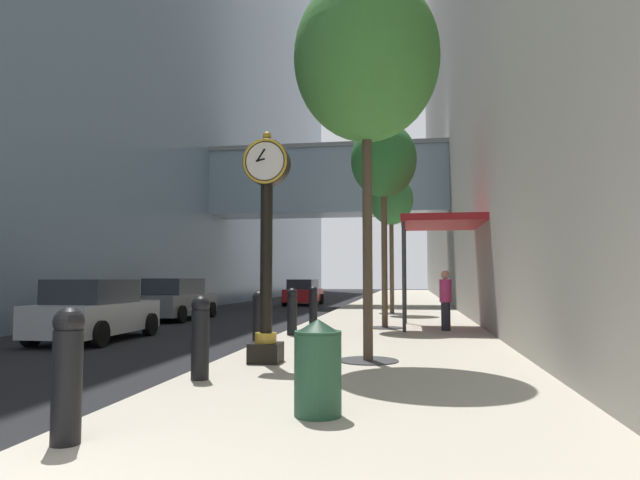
{
  "coord_description": "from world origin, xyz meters",
  "views": [
    {
      "loc": [
        3.53,
        -2.74,
        1.64
      ],
      "look_at": [
        0.85,
        14.13,
        2.78
      ],
      "focal_mm": 31.96,
      "sensor_mm": 36.0,
      "label": 1
    }
  ],
  "objects_px": {
    "street_clock": "(266,235)",
    "street_tree_mid_far": "(391,201)",
    "bollard_fifth": "(313,305)",
    "car_grey_far": "(176,300)",
    "street_tree_near": "(366,60)",
    "bollard_second": "(200,335)",
    "street_tree_mid_near": "(384,162)",
    "car_silver_mid": "(95,311)",
    "bollard_fourth": "(292,310)",
    "bollard_third": "(259,319)",
    "car_red_near": "(303,292)",
    "trash_bin": "(318,366)",
    "pedestrian_walking": "(446,299)",
    "bollard_nearest": "(67,372)"
  },
  "relations": [
    {
      "from": "bollard_second",
      "to": "bollard_fifth",
      "type": "relative_size",
      "value": 1.0
    },
    {
      "from": "bollard_fifth",
      "to": "bollard_second",
      "type": "bearing_deg",
      "value": -90.0
    },
    {
      "from": "trash_bin",
      "to": "pedestrian_walking",
      "type": "bearing_deg",
      "value": 79.23
    },
    {
      "from": "street_tree_mid_near",
      "to": "bollard_third",
      "type": "bearing_deg",
      "value": -111.71
    },
    {
      "from": "bollard_third",
      "to": "trash_bin",
      "type": "relative_size",
      "value": 1.18
    },
    {
      "from": "street_tree_mid_far",
      "to": "car_grey_far",
      "type": "height_order",
      "value": "street_tree_mid_far"
    },
    {
      "from": "car_grey_far",
      "to": "street_tree_near",
      "type": "bearing_deg",
      "value": -52.52
    },
    {
      "from": "bollard_second",
      "to": "car_red_near",
      "type": "distance_m",
      "value": 26.34
    },
    {
      "from": "bollard_nearest",
      "to": "car_silver_mid",
      "type": "bearing_deg",
      "value": 119.27
    },
    {
      "from": "pedestrian_walking",
      "to": "car_silver_mid",
      "type": "relative_size",
      "value": 0.41
    },
    {
      "from": "bollard_fifth",
      "to": "car_grey_far",
      "type": "bearing_deg",
      "value": 152.25
    },
    {
      "from": "bollard_second",
      "to": "street_tree_mid_near",
      "type": "bearing_deg",
      "value": 75.76
    },
    {
      "from": "street_tree_mid_near",
      "to": "pedestrian_walking",
      "type": "distance_m",
      "value": 4.55
    },
    {
      "from": "car_silver_mid",
      "to": "car_grey_far",
      "type": "bearing_deg",
      "value": 97.24
    },
    {
      "from": "street_tree_mid_near",
      "to": "bollard_nearest",
      "type": "bearing_deg",
      "value": -100.54
    },
    {
      "from": "bollard_fifth",
      "to": "pedestrian_walking",
      "type": "height_order",
      "value": "pedestrian_walking"
    },
    {
      "from": "street_clock",
      "to": "bollard_fifth",
      "type": "xyz_separation_m",
      "value": [
        -0.54,
        8.2,
        -1.63
      ]
    },
    {
      "from": "street_clock",
      "to": "street_tree_near",
      "type": "distance_m",
      "value": 3.79
    },
    {
      "from": "bollard_third",
      "to": "street_tree_mid_near",
      "type": "xyz_separation_m",
      "value": [
        2.33,
        5.84,
        4.42
      ]
    },
    {
      "from": "street_clock",
      "to": "pedestrian_walking",
      "type": "distance_m",
      "value": 7.82
    },
    {
      "from": "bollard_third",
      "to": "car_red_near",
      "type": "bearing_deg",
      "value": 98.4
    },
    {
      "from": "trash_bin",
      "to": "car_red_near",
      "type": "xyz_separation_m",
      "value": [
        -5.45,
        28.05,
        0.08
      ]
    },
    {
      "from": "bollard_nearest",
      "to": "car_red_near",
      "type": "height_order",
      "value": "car_red_near"
    },
    {
      "from": "street_clock",
      "to": "street_tree_mid_far",
      "type": "bearing_deg",
      "value": 82.88
    },
    {
      "from": "street_clock",
      "to": "bollard_third",
      "type": "xyz_separation_m",
      "value": [
        -0.54,
        1.54,
        -1.63
      ]
    },
    {
      "from": "street_clock",
      "to": "street_tree_near",
      "type": "bearing_deg",
      "value": 15.07
    },
    {
      "from": "bollard_nearest",
      "to": "car_grey_far",
      "type": "height_order",
      "value": "car_grey_far"
    },
    {
      "from": "bollard_fourth",
      "to": "bollard_fifth",
      "type": "bearing_deg",
      "value": 90.0
    },
    {
      "from": "car_red_near",
      "to": "bollard_second",
      "type": "bearing_deg",
      "value": -82.66
    },
    {
      "from": "street_tree_mid_near",
      "to": "car_grey_far",
      "type": "distance_m",
      "value": 10.24
    },
    {
      "from": "car_red_near",
      "to": "street_clock",
      "type": "bearing_deg",
      "value": -80.89
    },
    {
      "from": "pedestrian_walking",
      "to": "bollard_fourth",
      "type": "bearing_deg",
      "value": -154.36
    },
    {
      "from": "bollard_fifth",
      "to": "trash_bin",
      "type": "bearing_deg",
      "value": -80.07
    },
    {
      "from": "bollard_second",
      "to": "bollard_fifth",
      "type": "distance_m",
      "value": 9.98
    },
    {
      "from": "street_tree_mid_near",
      "to": "car_silver_mid",
      "type": "bearing_deg",
      "value": -155.03
    },
    {
      "from": "bollard_nearest",
      "to": "street_tree_mid_near",
      "type": "distance_m",
      "value": 13.46
    },
    {
      "from": "bollard_fifth",
      "to": "street_tree_mid_near",
      "type": "distance_m",
      "value": 5.06
    },
    {
      "from": "street_clock",
      "to": "bollard_fourth",
      "type": "height_order",
      "value": "street_clock"
    },
    {
      "from": "car_red_near",
      "to": "car_grey_far",
      "type": "height_order",
      "value": "car_grey_far"
    },
    {
      "from": "bollard_second",
      "to": "bollard_third",
      "type": "height_order",
      "value": "same"
    },
    {
      "from": "street_clock",
      "to": "bollard_third",
      "type": "bearing_deg",
      "value": 109.31
    },
    {
      "from": "bollard_fourth",
      "to": "street_tree_near",
      "type": "relative_size",
      "value": 0.17
    },
    {
      "from": "trash_bin",
      "to": "car_red_near",
      "type": "bearing_deg",
      "value": 100.99
    },
    {
      "from": "street_clock",
      "to": "bollard_fourth",
      "type": "relative_size",
      "value": 3.37
    },
    {
      "from": "bollard_fifth",
      "to": "car_silver_mid",
      "type": "relative_size",
      "value": 0.29
    },
    {
      "from": "bollard_second",
      "to": "bollard_nearest",
      "type": "bearing_deg",
      "value": -90.0
    },
    {
      "from": "trash_bin",
      "to": "car_red_near",
      "type": "height_order",
      "value": "car_red_near"
    },
    {
      "from": "car_grey_far",
      "to": "bollard_nearest",
      "type": "bearing_deg",
      "value": -69.94
    },
    {
      "from": "car_red_near",
      "to": "car_grey_far",
      "type": "bearing_deg",
      "value": -101.55
    },
    {
      "from": "street_tree_mid_far",
      "to": "trash_bin",
      "type": "relative_size",
      "value": 5.62
    }
  ]
}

